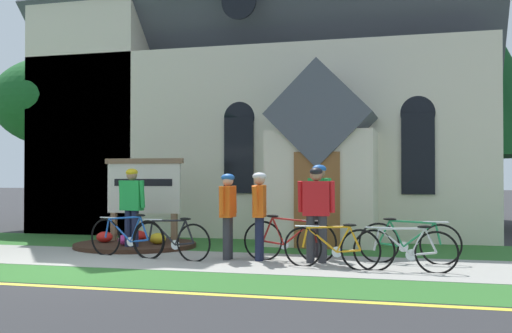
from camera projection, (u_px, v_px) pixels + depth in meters
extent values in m
plane|color=#2B2B2D|center=(159.00, 245.00, 14.32)|extent=(140.00, 140.00, 0.00)
cube|color=#99968E|center=(177.00, 260.00, 11.68)|extent=(32.00, 2.66, 0.01)
cube|color=#2D6628|center=(123.00, 277.00, 9.60)|extent=(32.00, 1.65, 0.01)
cube|color=#2D6628|center=(222.00, 245.00, 14.29)|extent=(24.00, 2.75, 0.01)
cube|color=yellow|center=(91.00, 288.00, 8.66)|extent=(28.00, 0.16, 0.01)
cube|color=beige|center=(285.00, 151.00, 20.86)|extent=(12.42, 10.76, 4.89)
cube|color=#4C515B|center=(285.00, 32.00, 20.93)|extent=(12.92, 10.95, 10.95)
cube|color=beige|center=(106.00, 46.00, 18.46)|extent=(3.22, 3.22, 10.90)
cube|color=beige|center=(323.00, 188.00, 14.29)|extent=(2.40, 1.60, 2.60)
cube|color=#4C515B|center=(323.00, 116.00, 14.32)|extent=(2.40, 1.80, 2.40)
cube|color=brown|center=(317.00, 200.00, 13.49)|extent=(1.00, 0.06, 2.10)
cube|color=black|center=(239.00, 155.00, 15.63)|extent=(0.76, 0.06, 1.90)
cone|color=black|center=(239.00, 117.00, 15.65)|extent=(0.80, 0.06, 0.80)
cube|color=black|center=(418.00, 154.00, 14.50)|extent=(0.76, 0.06, 1.90)
cone|color=black|center=(418.00, 113.00, 14.52)|extent=(0.80, 0.06, 0.80)
cylinder|color=black|center=(239.00, 2.00, 15.70)|extent=(0.90, 0.06, 0.90)
cube|color=#7F6047|center=(114.00, 229.00, 14.34)|extent=(0.12, 0.12, 0.74)
cube|color=#7F6047|center=(174.00, 230.00, 13.98)|extent=(0.12, 0.12, 0.74)
cube|color=silver|center=(144.00, 188.00, 14.17)|extent=(1.77, 0.11, 1.12)
cube|color=#7F6047|center=(144.00, 161.00, 14.19)|extent=(1.89, 0.15, 0.12)
cube|color=black|center=(143.00, 182.00, 14.13)|extent=(1.41, 0.03, 0.16)
cylinder|color=#382319|center=(135.00, 245.00, 13.75)|extent=(2.67, 2.67, 0.10)
ellipsoid|color=gold|center=(158.00, 239.00, 13.51)|extent=(0.36, 0.36, 0.24)
ellipsoid|color=red|center=(139.00, 236.00, 14.13)|extent=(0.36, 0.36, 0.24)
ellipsoid|color=red|center=(105.00, 237.00, 13.87)|extent=(0.36, 0.36, 0.24)
ellipsoid|color=#CC338C|center=(127.00, 240.00, 13.28)|extent=(0.36, 0.36, 0.24)
torus|color=black|center=(361.00, 250.00, 10.35)|extent=(0.70, 0.17, 0.70)
torus|color=black|center=(303.00, 247.00, 10.80)|extent=(0.70, 0.17, 0.70)
cylinder|color=orange|center=(322.00, 240.00, 10.65)|extent=(0.55, 0.14, 0.42)
cylinder|color=orange|center=(328.00, 227.00, 10.60)|extent=(0.76, 0.18, 0.07)
cylinder|color=orange|center=(343.00, 239.00, 10.48)|extent=(0.26, 0.08, 0.45)
cylinder|color=orange|center=(349.00, 251.00, 10.44)|extent=(0.42, 0.11, 0.09)
cylinder|color=orange|center=(355.00, 238.00, 10.39)|extent=(0.22, 0.08, 0.40)
cylinder|color=orange|center=(305.00, 237.00, 10.78)|extent=(0.12, 0.06, 0.35)
ellipsoid|color=black|center=(350.00, 225.00, 10.44)|extent=(0.25, 0.12, 0.05)
cylinder|color=silver|center=(307.00, 226.00, 10.77)|extent=(0.44, 0.11, 0.03)
cylinder|color=silver|center=(337.00, 252.00, 10.53)|extent=(0.18, 0.05, 0.18)
torus|color=black|center=(379.00, 243.00, 11.30)|extent=(0.74, 0.05, 0.74)
torus|color=black|center=(441.00, 245.00, 11.00)|extent=(0.74, 0.05, 0.74)
cylinder|color=#19723F|center=(419.00, 235.00, 11.11)|extent=(0.58, 0.05, 0.46)
cylinder|color=#19723F|center=(412.00, 222.00, 11.14)|extent=(0.80, 0.05, 0.06)
cylinder|color=#19723F|center=(396.00, 234.00, 11.22)|extent=(0.27, 0.04, 0.48)
cylinder|color=#19723F|center=(391.00, 245.00, 11.24)|extent=(0.43, 0.04, 0.09)
cylinder|color=#19723F|center=(384.00, 232.00, 11.28)|extent=(0.23, 0.04, 0.42)
cylinder|color=#19723F|center=(438.00, 234.00, 11.02)|extent=(0.12, 0.04, 0.39)
ellipsoid|color=black|center=(390.00, 219.00, 11.25)|extent=(0.24, 0.08, 0.05)
cylinder|color=silver|center=(436.00, 222.00, 11.03)|extent=(0.44, 0.04, 0.03)
cylinder|color=silver|center=(403.00, 247.00, 11.18)|extent=(0.18, 0.02, 0.18)
torus|color=black|center=(263.00, 241.00, 11.63)|extent=(0.75, 0.07, 0.75)
torus|color=black|center=(317.00, 243.00, 11.33)|extent=(0.75, 0.07, 0.75)
cylinder|color=#A51E19|center=(298.00, 233.00, 11.44)|extent=(0.55, 0.06, 0.46)
cylinder|color=#A51E19|center=(292.00, 220.00, 11.47)|extent=(0.76, 0.07, 0.10)
cylinder|color=#A51E19|center=(278.00, 231.00, 11.55)|extent=(0.26, 0.05, 0.51)
cylinder|color=#A51E19|center=(273.00, 243.00, 11.57)|extent=(0.41, 0.05, 0.09)
cylinder|color=#A51E19|center=(268.00, 229.00, 11.61)|extent=(0.22, 0.04, 0.45)
cylinder|color=#A51E19|center=(314.00, 232.00, 11.35)|extent=(0.12, 0.04, 0.38)
ellipsoid|color=black|center=(272.00, 216.00, 11.59)|extent=(0.24, 0.09, 0.05)
cylinder|color=silver|center=(312.00, 221.00, 11.36)|extent=(0.44, 0.05, 0.03)
cylinder|color=silver|center=(284.00, 245.00, 11.51)|extent=(0.18, 0.03, 0.18)
torus|color=black|center=(194.00, 243.00, 11.43)|extent=(0.71, 0.16, 0.72)
torus|color=black|center=(149.00, 241.00, 11.86)|extent=(0.71, 0.16, 0.72)
cylinder|color=black|center=(164.00, 233.00, 11.72)|extent=(0.53, 0.13, 0.46)
cylinder|color=black|center=(169.00, 221.00, 11.67)|extent=(0.73, 0.17, 0.06)
cylinder|color=black|center=(180.00, 233.00, 11.56)|extent=(0.25, 0.08, 0.47)
cylinder|color=black|center=(184.00, 244.00, 11.52)|extent=(0.40, 0.11, 0.09)
cylinder|color=black|center=(189.00, 232.00, 11.47)|extent=(0.21, 0.07, 0.42)
cylinder|color=black|center=(151.00, 231.00, 11.84)|extent=(0.12, 0.06, 0.39)
ellipsoid|color=black|center=(185.00, 219.00, 11.52)|extent=(0.25, 0.12, 0.05)
cylinder|color=silver|center=(153.00, 220.00, 11.83)|extent=(0.44, 0.11, 0.03)
cylinder|color=silver|center=(175.00, 245.00, 11.60)|extent=(0.18, 0.05, 0.18)
torus|color=black|center=(148.00, 240.00, 11.84)|extent=(0.74, 0.20, 0.75)
torus|color=black|center=(106.00, 237.00, 12.34)|extent=(0.74, 0.20, 0.75)
cylinder|color=#194CA5|center=(120.00, 230.00, 12.17)|extent=(0.56, 0.16, 0.45)
cylinder|color=#194CA5|center=(124.00, 218.00, 12.12)|extent=(0.77, 0.21, 0.10)
cylinder|color=#194CA5|center=(135.00, 229.00, 11.99)|extent=(0.27, 0.09, 0.50)
cylinder|color=#194CA5|center=(139.00, 241.00, 11.94)|extent=(0.42, 0.13, 0.09)
cylinder|color=#194CA5|center=(144.00, 228.00, 11.89)|extent=(0.22, 0.09, 0.45)
cylinder|color=#194CA5|center=(107.00, 228.00, 12.32)|extent=(0.12, 0.06, 0.38)
ellipsoid|color=black|center=(140.00, 215.00, 11.94)|extent=(0.25, 0.13, 0.05)
cylinder|color=silver|center=(109.00, 218.00, 12.31)|extent=(0.43, 0.13, 0.03)
cylinder|color=silver|center=(131.00, 242.00, 12.04)|extent=(0.18, 0.06, 0.18)
torus|color=black|center=(437.00, 253.00, 10.01)|extent=(0.70, 0.08, 0.70)
torus|color=black|center=(374.00, 250.00, 10.32)|extent=(0.70, 0.08, 0.70)
cylinder|color=#B7B7BC|center=(395.00, 242.00, 10.22)|extent=(0.54, 0.07, 0.44)
cylinder|color=#B7B7BC|center=(402.00, 229.00, 10.19)|extent=(0.74, 0.08, 0.06)
cylinder|color=#B7B7BC|center=(418.00, 242.00, 10.10)|extent=(0.25, 0.05, 0.45)
cylinder|color=#B7B7BC|center=(424.00, 254.00, 10.07)|extent=(0.40, 0.06, 0.09)
cylinder|color=#B7B7BC|center=(431.00, 241.00, 10.04)|extent=(0.21, 0.05, 0.40)
cylinder|color=#B7B7BC|center=(376.00, 240.00, 10.31)|extent=(0.12, 0.04, 0.37)
ellipsoid|color=black|center=(425.00, 227.00, 10.07)|extent=(0.24, 0.09, 0.05)
cylinder|color=silver|center=(379.00, 228.00, 10.30)|extent=(0.44, 0.05, 0.03)
cylinder|color=silver|center=(411.00, 255.00, 10.13)|extent=(0.18, 0.03, 0.18)
cylinder|color=#191E38|center=(135.00, 231.00, 12.97)|extent=(0.15, 0.15, 0.86)
cylinder|color=#191E38|center=(128.00, 231.00, 13.04)|extent=(0.15, 0.15, 0.86)
cube|color=green|center=(132.00, 195.00, 13.02)|extent=(0.51, 0.28, 0.62)
sphere|color=#936B51|center=(132.00, 175.00, 13.03)|extent=(0.22, 0.22, 0.22)
ellipsoid|color=gold|center=(132.00, 172.00, 13.03)|extent=(0.28, 0.31, 0.15)
cylinder|color=green|center=(142.00, 194.00, 12.86)|extent=(0.09, 0.16, 0.57)
cylinder|color=green|center=(122.00, 194.00, 13.18)|extent=(0.09, 0.17, 0.57)
cylinder|color=#191E38|center=(260.00, 239.00, 11.58)|extent=(0.15, 0.15, 0.81)
cylinder|color=#191E38|center=(259.00, 239.00, 11.46)|extent=(0.15, 0.15, 0.81)
cube|color=#E55914|center=(259.00, 201.00, 11.54)|extent=(0.25, 0.48, 0.59)
sphere|color=tan|center=(259.00, 180.00, 11.54)|extent=(0.21, 0.21, 0.21)
ellipsoid|color=silver|center=(259.00, 176.00, 11.54)|extent=(0.29, 0.25, 0.15)
cylinder|color=#E55914|center=(264.00, 199.00, 11.81)|extent=(0.09, 0.19, 0.54)
cylinder|color=#E55914|center=(255.00, 200.00, 11.27)|extent=(0.09, 0.23, 0.54)
cylinder|color=#2D2D33|center=(322.00, 240.00, 11.18)|extent=(0.15, 0.15, 0.85)
cylinder|color=#2D2D33|center=(310.00, 239.00, 11.22)|extent=(0.15, 0.15, 0.85)
cube|color=red|center=(316.00, 198.00, 11.21)|extent=(0.50, 0.24, 0.62)
sphere|color=#936B51|center=(316.00, 175.00, 11.22)|extent=(0.22, 0.22, 0.22)
ellipsoid|color=black|center=(316.00, 172.00, 11.22)|extent=(0.26, 0.30, 0.15)
cylinder|color=red|center=(332.00, 197.00, 11.13)|extent=(0.09, 0.13, 0.56)
cylinder|color=red|center=(300.00, 197.00, 11.30)|extent=(0.09, 0.16, 0.57)
cylinder|color=#2D2D33|center=(227.00, 239.00, 11.59)|extent=(0.15, 0.15, 0.80)
cylinder|color=#2D2D33|center=(229.00, 238.00, 11.73)|extent=(0.15, 0.15, 0.80)
cube|color=#E55914|center=(228.00, 202.00, 11.68)|extent=(0.20, 0.45, 0.58)
sphere|color=tan|center=(228.00, 181.00, 11.68)|extent=(0.21, 0.21, 0.21)
ellipsoid|color=#1E59B2|center=(228.00, 178.00, 11.68)|extent=(0.26, 0.22, 0.14)
cylinder|color=#E55914|center=(221.00, 201.00, 11.42)|extent=(0.09, 0.11, 0.53)
cylinder|color=#E55914|center=(234.00, 200.00, 11.93)|extent=(0.09, 0.14, 0.53)
cylinder|color=#2D2D33|center=(316.00, 234.00, 12.07)|extent=(0.15, 0.15, 0.89)
cylinder|color=#2D2D33|center=(323.00, 235.00, 11.86)|extent=(0.15, 0.15, 0.89)
cube|color=green|center=(319.00, 195.00, 11.98)|extent=(0.49, 0.49, 0.65)
sphere|color=#936B51|center=(319.00, 172.00, 11.98)|extent=(0.23, 0.23, 0.23)
ellipsoid|color=#1E59B2|center=(319.00, 169.00, 11.99)|extent=(0.37, 0.37, 0.16)
cylinder|color=green|center=(312.00, 193.00, 12.26)|extent=(0.09, 0.12, 0.58)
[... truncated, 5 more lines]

